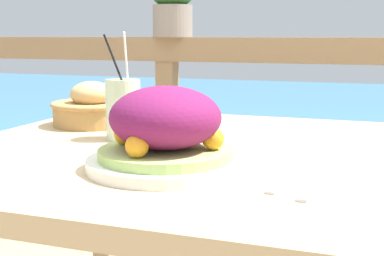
{
  "coord_description": "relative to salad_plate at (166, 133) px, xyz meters",
  "views": [
    {
      "loc": [
        0.32,
        -1.07,
        0.98
      ],
      "look_at": [
        -0.02,
        -0.09,
        0.8
      ],
      "focal_mm": 50.0,
      "sensor_mm": 36.0,
      "label": 1
    }
  ],
  "objects": [
    {
      "name": "bread_basket",
      "position": [
        -0.37,
        0.38,
        -0.02
      ],
      "size": [
        0.22,
        0.22,
        0.12
      ],
      "color": "#AD7F47",
      "rests_on": "patio_table"
    },
    {
      "name": "fork",
      "position": [
        0.22,
        -0.01,
        -0.06
      ],
      "size": [
        0.03,
        0.18,
        0.0
      ],
      "color": "silver",
      "rests_on": "patio_table"
    },
    {
      "name": "knife",
      "position": [
        0.26,
        -0.03,
        -0.06
      ],
      "size": [
        0.02,
        0.18,
        0.0
      ],
      "color": "silver",
      "rests_on": "patio_table"
    },
    {
      "name": "salad_plate",
      "position": [
        0.0,
        0.0,
        0.0
      ],
      "size": [
        0.29,
        0.29,
        0.15
      ],
      "color": "white",
      "rests_on": "patio_table"
    },
    {
      "name": "sea_backdrop",
      "position": [
        0.04,
        3.54,
        -0.59
      ],
      "size": [
        12.0,
        4.0,
        0.43
      ],
      "color": "teal",
      "rests_on": "ground_plane"
    },
    {
      "name": "patio_table",
      "position": [
        0.04,
        0.19,
        -0.15
      ],
      "size": [
        1.16,
        0.98,
        0.74
      ],
      "color": "tan",
      "rests_on": "ground_plane"
    },
    {
      "name": "drink_glass",
      "position": [
        -0.2,
        0.23,
        0.0
      ],
      "size": [
        0.08,
        0.08,
        0.25
      ],
      "color": "beige",
      "rests_on": "patio_table"
    },
    {
      "name": "railing_fence",
      "position": [
        0.04,
        1.04,
        -0.1
      ],
      "size": [
        2.8,
        0.08,
        0.97
      ],
      "color": "#937551",
      "rests_on": "ground_plane"
    }
  ]
}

